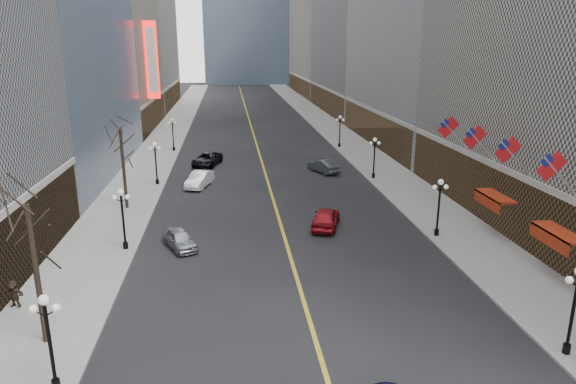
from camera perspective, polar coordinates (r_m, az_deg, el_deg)
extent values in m
cube|color=gray|center=(79.37, 6.67, 5.55)|extent=(6.00, 230.00, 0.15)
cube|color=gray|center=(77.93, -13.89, 5.00)|extent=(6.00, 230.00, 0.15)
cube|color=gold|center=(87.24, -3.89, 6.54)|extent=(0.25, 200.00, 0.02)
cube|color=#483730|center=(43.19, 25.03, -1.44)|extent=(2.80, 41.00, 5.00)
cube|color=#483730|center=(78.17, 10.23, 7.13)|extent=(2.80, 35.00, 5.00)
cube|color=#483730|center=(114.78, 4.78, 10.14)|extent=(2.80, 39.00, 5.00)
cube|color=#483730|center=(157.00, 1.67, 11.79)|extent=(2.80, 45.00, 5.00)
cube|color=#483730|center=(94.79, -15.44, 8.35)|extent=(2.80, 29.00, 5.00)
cube|color=#483730|center=(128.30, -13.23, 10.40)|extent=(2.80, 37.00, 5.00)
cylinder|color=black|center=(29.11, 28.55, -15.04)|extent=(0.36, 0.36, 0.50)
cylinder|color=black|center=(28.30, 29.03, -11.97)|extent=(0.16, 0.16, 4.00)
sphere|color=white|center=(27.27, 28.79, -8.56)|extent=(0.36, 0.36, 0.36)
cylinder|color=black|center=(41.73, 16.18, -4.30)|extent=(0.36, 0.36, 0.50)
cylinder|color=black|center=(41.17, 16.37, -2.02)|extent=(0.16, 0.16, 4.00)
sphere|color=white|center=(40.53, 16.62, 1.08)|extent=(0.44, 0.44, 0.44)
sphere|color=white|center=(40.46, 15.99, 0.51)|extent=(0.36, 0.36, 0.36)
sphere|color=white|center=(40.81, 17.16, 0.55)|extent=(0.36, 0.36, 0.36)
cylinder|color=black|center=(57.95, 9.46, 1.82)|extent=(0.36, 0.36, 0.50)
cylinder|color=black|center=(57.55, 9.54, 3.51)|extent=(0.16, 0.16, 4.00)
sphere|color=white|center=(57.10, 9.65, 5.76)|extent=(0.44, 0.44, 0.44)
sphere|color=white|center=(57.05, 9.20, 5.37)|extent=(0.36, 0.36, 0.36)
sphere|color=white|center=(57.30, 10.07, 5.37)|extent=(0.36, 0.36, 0.36)
cylinder|color=black|center=(74.99, 5.73, 5.22)|extent=(0.36, 0.36, 0.50)
cylinder|color=black|center=(74.68, 5.77, 6.54)|extent=(0.16, 0.16, 4.00)
sphere|color=white|center=(74.34, 5.82, 8.28)|extent=(0.44, 0.44, 0.44)
sphere|color=white|center=(74.30, 5.46, 7.98)|extent=(0.36, 0.36, 0.36)
sphere|color=white|center=(74.49, 6.15, 7.98)|extent=(0.36, 0.36, 0.36)
cylinder|color=black|center=(24.71, -24.86, -15.55)|extent=(0.16, 0.16, 4.00)
sphere|color=white|center=(23.64, -25.53, -10.76)|extent=(0.44, 0.44, 0.44)
sphere|color=white|center=(23.97, -26.45, -11.59)|extent=(0.36, 0.36, 0.36)
sphere|color=white|center=(23.67, -24.36, -11.66)|extent=(0.36, 0.36, 0.36)
cylinder|color=black|center=(39.38, -17.60, -5.66)|extent=(0.36, 0.36, 0.50)
cylinder|color=black|center=(38.79, -17.82, -3.26)|extent=(0.16, 0.16, 4.00)
sphere|color=white|center=(38.12, -18.11, 0.01)|extent=(0.44, 0.44, 0.44)
sphere|color=white|center=(38.32, -18.72, -0.59)|extent=(0.36, 0.36, 0.36)
sphere|color=white|center=(38.13, -17.40, -0.55)|extent=(0.36, 0.36, 0.36)
cylinder|color=black|center=(56.29, -14.32, 1.11)|extent=(0.36, 0.36, 0.50)
cylinder|color=black|center=(55.87, -14.44, 2.84)|extent=(0.16, 0.16, 4.00)
sphere|color=white|center=(55.41, -14.61, 5.16)|extent=(0.44, 0.44, 0.44)
sphere|color=white|center=(55.55, -15.04, 4.73)|extent=(0.36, 0.36, 0.36)
sphere|color=white|center=(55.42, -14.12, 4.77)|extent=(0.36, 0.36, 0.36)
cylinder|color=black|center=(73.71, -12.57, 4.72)|extent=(0.36, 0.36, 0.50)
cylinder|color=black|center=(73.40, -12.65, 6.06)|extent=(0.16, 0.16, 4.00)
sphere|color=white|center=(73.05, -12.76, 7.83)|extent=(0.44, 0.44, 0.44)
sphere|color=white|center=(73.15, -13.10, 7.51)|extent=(0.36, 0.36, 0.36)
sphere|color=white|center=(73.06, -12.39, 7.54)|extent=(0.36, 0.36, 0.36)
cylinder|color=#B2B2B7|center=(35.11, 28.01, 1.53)|extent=(2.49, 0.12, 2.49)
cube|color=red|center=(34.61, 27.26, 2.55)|extent=(1.94, 0.04, 1.94)
cube|color=navy|center=(34.35, 26.85, 3.12)|extent=(0.88, 0.06, 0.88)
cylinder|color=#B2B2B7|center=(39.21, 23.99, 3.39)|extent=(2.49, 0.12, 2.49)
cube|color=red|center=(38.76, 23.26, 4.33)|extent=(1.94, 0.04, 1.94)
cube|color=navy|center=(38.52, 22.86, 4.84)|extent=(0.88, 0.06, 0.88)
cylinder|color=#B2B2B7|center=(43.49, 20.73, 4.88)|extent=(2.49, 0.12, 2.49)
cube|color=red|center=(43.09, 20.04, 5.74)|extent=(1.94, 0.04, 1.94)
cube|color=navy|center=(42.88, 19.66, 6.20)|extent=(0.88, 0.06, 0.88)
cylinder|color=#B2B2B7|center=(47.91, 18.05, 6.09)|extent=(2.49, 0.12, 2.49)
cube|color=red|center=(47.55, 17.40, 6.87)|extent=(1.94, 0.04, 1.94)
cube|color=navy|center=(47.36, 17.04, 7.29)|extent=(0.88, 0.06, 0.88)
cube|color=maroon|center=(36.35, 27.92, -3.95)|extent=(1.40, 4.00, 0.15)
cube|color=maroon|center=(36.12, 26.99, -4.62)|extent=(0.10, 4.00, 0.90)
cube|color=maroon|center=(42.81, 22.04, -0.40)|extent=(1.40, 4.00, 0.15)
cube|color=maroon|center=(42.61, 21.22, -0.94)|extent=(0.10, 4.00, 0.90)
cube|color=red|center=(86.78, -14.91, 13.97)|extent=(2.00, 0.50, 12.00)
cube|color=white|center=(86.78, -14.88, 13.97)|extent=(1.40, 0.55, 10.00)
cylinder|color=#2D231C|center=(27.90, -26.13, -8.32)|extent=(0.28, 0.28, 7.20)
cylinder|color=#2D231C|center=(48.12, -17.79, 2.43)|extent=(0.28, 0.28, 7.20)
imported|color=#999CA0|center=(38.71, -11.92, -5.15)|extent=(3.16, 4.36, 1.38)
imported|color=white|center=(54.74, -9.80, 1.40)|extent=(3.07, 5.16, 1.61)
imported|color=black|center=(64.24, -8.99, 3.61)|extent=(4.14, 6.18, 1.58)
imported|color=maroon|center=(42.11, 4.22, -2.85)|extent=(3.42, 5.32, 1.69)
imported|color=#494E50|center=(60.23, 3.96, 2.91)|extent=(3.41, 4.93, 1.54)
imported|color=#33271C|center=(33.31, -28.16, -9.92)|extent=(1.56, 0.95, 1.62)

